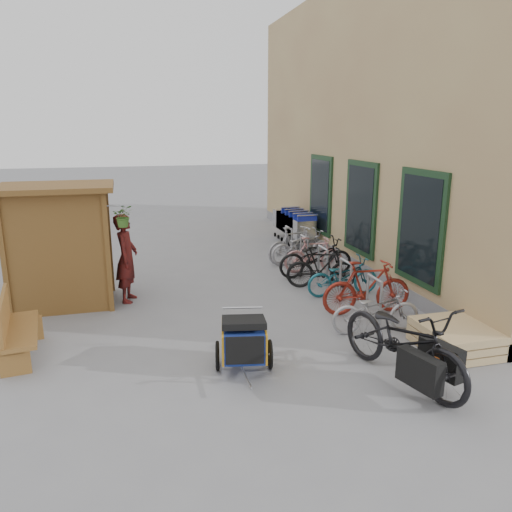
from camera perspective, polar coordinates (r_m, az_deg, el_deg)
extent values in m
plane|color=gray|center=(8.64, -0.64, -9.08)|extent=(80.00, 80.00, 0.00)
cube|color=tan|center=(14.82, 20.41, 13.79)|extent=(6.00, 13.00, 7.00)
cube|color=gray|center=(13.77, 9.19, 0.42)|extent=(0.18, 13.00, 0.30)
cube|color=#16311A|center=(9.98, 18.29, 3.05)|extent=(0.06, 1.50, 2.20)
cube|color=black|center=(9.97, 18.14, 3.05)|extent=(0.02, 1.25, 1.95)
cube|color=#16311A|center=(12.11, 11.87, 5.38)|extent=(0.06, 1.50, 2.20)
cube|color=black|center=(12.10, 11.74, 5.37)|extent=(0.02, 1.25, 1.95)
cube|color=#16311A|center=(14.37, 7.39, 6.95)|extent=(0.06, 1.50, 2.20)
cube|color=black|center=(14.35, 7.28, 6.95)|extent=(0.02, 1.25, 1.95)
cube|color=brown|center=(10.03, -26.88, -0.39)|extent=(0.09, 0.09, 2.30)
cube|color=brown|center=(9.80, -16.57, 0.28)|extent=(0.09, 0.09, 2.30)
cube|color=brown|center=(11.27, -25.61, 1.25)|extent=(0.09, 0.09, 2.30)
cube|color=brown|center=(11.07, -16.44, 1.88)|extent=(0.09, 0.09, 2.30)
cube|color=brown|center=(10.64, -26.05, 0.49)|extent=(0.05, 1.30, 2.30)
cube|color=brown|center=(9.90, -21.77, -0.01)|extent=(1.80, 0.05, 2.30)
cube|color=brown|center=(11.10, -21.08, 1.53)|extent=(1.80, 0.05, 2.30)
cube|color=brown|center=(10.31, -22.02, 7.30)|extent=(2.15, 1.65, 0.10)
cube|color=brown|center=(10.59, -22.35, -0.58)|extent=(1.30, 1.15, 0.04)
cube|color=brown|center=(10.46, -22.67, 2.59)|extent=(1.30, 1.15, 0.04)
cylinder|color=#A5A8AD|center=(9.63, -15.88, 5.56)|extent=(0.36, 0.02, 0.02)
imported|color=#3D6C26|center=(9.66, -14.91, 4.44)|extent=(0.38, 0.33, 0.42)
cylinder|color=#A5A8AD|center=(9.08, 14.04, -5.49)|extent=(0.05, 0.05, 0.84)
cylinder|color=#A5A8AD|center=(9.49, 12.59, -4.51)|extent=(0.05, 0.05, 0.84)
cylinder|color=#A5A8AD|center=(9.15, 13.45, -2.51)|extent=(0.05, 0.50, 0.05)
cylinder|color=#A5A8AD|center=(10.08, 10.77, -3.29)|extent=(0.05, 0.05, 0.84)
cylinder|color=#A5A8AD|center=(10.51, 9.60, -2.49)|extent=(0.05, 0.05, 0.84)
cylinder|color=#A5A8AD|center=(10.18, 10.28, -0.62)|extent=(0.05, 0.50, 0.05)
cylinder|color=#A5A8AD|center=(11.13, 8.12, -1.49)|extent=(0.05, 0.05, 0.84)
cylinder|color=#A5A8AD|center=(11.57, 7.16, -0.83)|extent=(0.05, 0.05, 0.84)
cylinder|color=#A5A8AD|center=(11.24, 7.70, 0.91)|extent=(0.05, 0.50, 0.05)
cylinder|color=#A5A8AD|center=(12.20, 5.93, 0.01)|extent=(0.05, 0.05, 0.84)
cylinder|color=#A5A8AD|center=(12.65, 5.13, 0.55)|extent=(0.05, 0.05, 0.84)
cylinder|color=#A5A8AD|center=(12.33, 5.57, 2.18)|extent=(0.05, 0.50, 0.05)
cylinder|color=#A5A8AD|center=(13.29, 4.10, 1.25)|extent=(0.05, 0.05, 0.84)
cylinder|color=#A5A8AD|center=(13.75, 3.42, 1.71)|extent=(0.05, 0.05, 0.84)
cylinder|color=#A5A8AD|center=(13.43, 3.78, 3.23)|extent=(0.05, 0.50, 0.05)
cube|color=tan|center=(8.68, 21.70, -9.54)|extent=(1.00, 1.20, 0.12)
cube|color=tan|center=(8.63, 21.79, -8.69)|extent=(1.00, 1.20, 0.12)
cube|color=tan|center=(8.57, 21.88, -7.83)|extent=(1.00, 1.20, 0.12)
cube|color=brown|center=(8.53, -25.27, -7.68)|extent=(0.67, 1.61, 0.06)
cube|color=brown|center=(8.47, -26.87, -5.90)|extent=(0.26, 1.55, 0.52)
cube|color=brown|center=(8.05, -25.84, -10.83)|extent=(0.42, 0.12, 0.42)
cube|color=brown|center=(9.18, -24.46, -7.58)|extent=(0.42, 0.12, 0.42)
cube|color=silver|center=(14.57, 5.20, 3.24)|extent=(0.58, 0.89, 0.54)
cube|color=#172399|center=(14.09, 5.86, 4.36)|extent=(0.58, 0.04, 0.19)
cylinder|color=silver|center=(14.05, 5.92, 4.63)|extent=(0.61, 0.04, 0.04)
cylinder|color=black|center=(14.28, 4.78, 0.70)|extent=(0.04, 0.13, 0.13)
cube|color=silver|center=(14.91, 4.72, 3.51)|extent=(0.58, 0.89, 0.54)
cube|color=#172399|center=(14.43, 5.35, 4.61)|extent=(0.58, 0.04, 0.19)
cylinder|color=silver|center=(14.39, 5.40, 4.87)|extent=(0.61, 0.04, 0.04)
cylinder|color=black|center=(14.62, 4.30, 1.03)|extent=(0.04, 0.13, 0.13)
cube|color=silver|center=(15.25, 4.25, 3.77)|extent=(0.58, 0.89, 0.54)
cube|color=#172399|center=(14.77, 4.86, 4.85)|extent=(0.58, 0.04, 0.19)
cylinder|color=silver|center=(14.73, 4.90, 5.11)|extent=(0.61, 0.04, 0.04)
cylinder|color=black|center=(14.95, 3.84, 1.34)|extent=(0.04, 0.13, 0.13)
cube|color=silver|center=(15.59, 3.81, 4.01)|extent=(0.58, 0.89, 0.54)
cube|color=#172399|center=(15.11, 4.39, 5.07)|extent=(0.58, 0.04, 0.19)
cylinder|color=silver|center=(15.07, 4.43, 5.33)|extent=(0.61, 0.04, 0.04)
cylinder|color=black|center=(15.29, 3.40, 1.64)|extent=(0.04, 0.13, 0.13)
cube|color=silver|center=(15.93, 3.39, 4.24)|extent=(0.58, 0.89, 0.54)
cube|color=#172399|center=(15.45, 3.94, 5.29)|extent=(0.58, 0.04, 0.19)
cylinder|color=silver|center=(15.41, 3.98, 5.54)|extent=(0.61, 0.04, 0.04)
cylinder|color=black|center=(15.63, 2.98, 1.93)|extent=(0.04, 0.13, 0.13)
cube|color=navy|center=(7.39, -1.40, -9.62)|extent=(0.71, 0.86, 0.44)
cube|color=#C48617|center=(7.38, -3.81, -9.67)|extent=(0.18, 0.75, 0.44)
cube|color=#C48617|center=(7.40, 1.00, -9.56)|extent=(0.18, 0.75, 0.44)
cube|color=black|center=(7.01, -1.27, -10.74)|extent=(0.53, 0.13, 0.41)
cube|color=black|center=(7.32, -1.43, -7.55)|extent=(0.76, 0.84, 0.22)
torus|color=black|center=(7.48, -4.43, -11.30)|extent=(0.14, 0.44, 0.44)
torus|color=black|center=(7.51, 1.64, -11.16)|extent=(0.14, 0.44, 0.44)
cylinder|color=#B7B7BC|center=(6.91, -1.16, -13.57)|extent=(0.15, 0.64, 0.03)
cylinder|color=#B7B7BC|center=(7.64, -1.55, -5.93)|extent=(0.61, 0.15, 0.03)
imported|color=black|center=(7.28, 16.44, -9.23)|extent=(1.34, 2.41, 1.20)
cube|color=black|center=(6.84, 18.20, -12.35)|extent=(0.34, 0.67, 0.45)
cube|color=black|center=(7.24, 20.35, -10.97)|extent=(0.34, 0.67, 0.45)
cube|color=#D85614|center=(7.02, 19.34, -11.27)|extent=(0.16, 0.20, 0.12)
imported|color=maroon|center=(10.37, -14.58, -0.24)|extent=(0.58, 0.74, 1.80)
imported|color=#98979C|center=(8.86, 13.53, -6.01)|extent=(1.61, 0.69, 0.82)
imported|color=maroon|center=(9.66, 12.57, -3.53)|extent=(1.77, 0.61, 1.05)
imported|color=#1A5968|center=(10.65, 9.90, -2.31)|extent=(1.58, 0.55, 0.83)
imported|color=black|center=(11.06, 7.55, -1.29)|extent=(1.63, 0.85, 0.94)
imported|color=black|center=(11.87, 6.85, -0.15)|extent=(1.81, 0.64, 0.95)
imported|color=tan|center=(12.24, 6.61, 0.15)|extent=(1.51, 0.56, 0.89)
imported|color=#98979C|center=(12.99, 5.25, 1.04)|extent=(1.76, 0.77, 0.89)
imported|color=#98979C|center=(13.11, 4.44, 1.33)|extent=(1.66, 0.83, 0.96)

